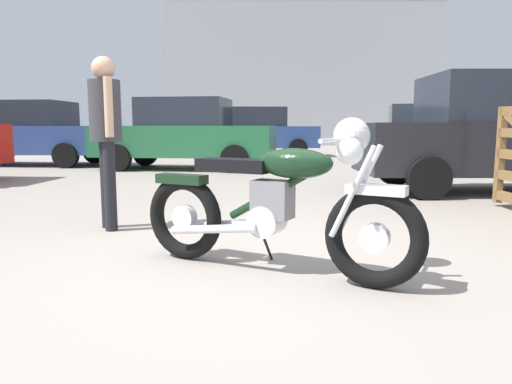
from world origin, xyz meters
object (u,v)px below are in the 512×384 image
pale_sedan_back (451,129)px  blue_hatchback_right (256,132)px  vintage_motorcycle (279,202)px  bystander (106,125)px  dark_sedan_left (186,134)px  silver_sedan_mid (31,133)px  red_hatchback_near (496,132)px

pale_sedan_back → blue_hatchback_right: pale_sedan_back is taller
vintage_motorcycle → bystander: bearing=166.7°
dark_sedan_left → pale_sedan_back: (7.91, 4.65, 0.10)m
bystander → pale_sedan_back: pale_sedan_back is taller
bystander → silver_sedan_mid: (-4.83, 7.79, -0.18)m
silver_sedan_mid → vintage_motorcycle: bearing=127.6°
bystander → silver_sedan_mid: size_ratio=0.39×
red_hatchback_near → silver_sedan_mid: 10.97m
red_hatchback_near → dark_sedan_left: red_hatchback_near is taller
dark_sedan_left → vintage_motorcycle: bearing=-69.5°
bystander → blue_hatchback_right: size_ratio=0.38×
bystander → blue_hatchback_right: (0.94, 11.91, -0.18)m
silver_sedan_mid → pale_sedan_back: bearing=-161.2°
vintage_motorcycle → blue_hatchback_right: bearing=118.6°
vintage_motorcycle → bystander: 2.19m
vintage_motorcycle → pale_sedan_back: (5.73, 12.78, 0.45)m
vintage_motorcycle → bystander: size_ratio=1.16×
pale_sedan_back → silver_sedan_mid: 12.76m
vintage_motorcycle → silver_sedan_mid: 11.20m
red_hatchback_near → silver_sedan_mid: (-9.83, 4.87, -0.08)m
dark_sedan_left → blue_hatchback_right: 5.33m
red_hatchback_near → bystander: bearing=28.4°
pale_sedan_back → blue_hatchback_right: 6.47m
vintage_motorcycle → dark_sedan_left: bearing=130.6°
red_hatchback_near → dark_sedan_left: (-5.52, 3.87, -0.08)m
red_hatchback_near → silver_sedan_mid: bearing=-28.3°
bystander → dark_sedan_left: size_ratio=0.38×
bystander → dark_sedan_left: dark_sedan_left is taller
bystander → red_hatchback_near: bearing=-179.6°
blue_hatchback_right → dark_sedan_left: bearing=-111.8°
pale_sedan_back → silver_sedan_mid: (-12.22, -3.65, -0.10)m
pale_sedan_back → silver_sedan_mid: pale_sedan_back is taller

